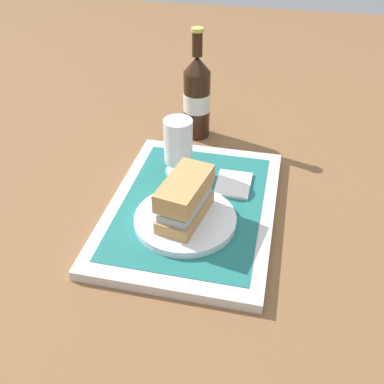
{
  "coord_description": "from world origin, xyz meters",
  "views": [
    {
      "loc": [
        -0.68,
        -0.15,
        0.57
      ],
      "look_at": [
        0.0,
        0.0,
        0.05
      ],
      "focal_mm": 42.21,
      "sensor_mm": 36.0,
      "label": 1
    }
  ],
  "objects_px": {
    "sandwich": "(187,197)",
    "beer_bottle": "(197,96)",
    "plate": "(187,220)",
    "beer_glass": "(178,145)"
  },
  "relations": [
    {
      "from": "sandwich",
      "to": "beer_glass",
      "type": "relative_size",
      "value": 1.12
    },
    {
      "from": "sandwich",
      "to": "beer_glass",
      "type": "distance_m",
      "value": 0.16
    },
    {
      "from": "beer_glass",
      "to": "beer_bottle",
      "type": "distance_m",
      "value": 0.2
    },
    {
      "from": "plate",
      "to": "beer_bottle",
      "type": "distance_m",
      "value": 0.37
    },
    {
      "from": "sandwich",
      "to": "beer_glass",
      "type": "height_order",
      "value": "beer_glass"
    },
    {
      "from": "sandwich",
      "to": "beer_glass",
      "type": "xyz_separation_m",
      "value": [
        0.15,
        0.05,
        0.01
      ]
    },
    {
      "from": "sandwich",
      "to": "beer_bottle",
      "type": "bearing_deg",
      "value": 20.04
    },
    {
      "from": "plate",
      "to": "beer_glass",
      "type": "height_order",
      "value": "beer_glass"
    },
    {
      "from": "beer_glass",
      "to": "beer_bottle",
      "type": "bearing_deg",
      "value": 1.2
    },
    {
      "from": "plate",
      "to": "beer_bottle",
      "type": "height_order",
      "value": "beer_bottle"
    }
  ]
}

